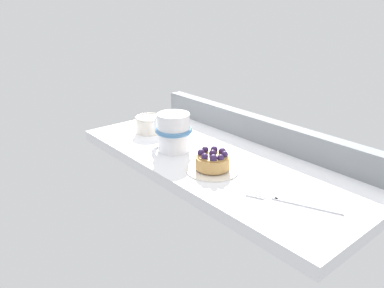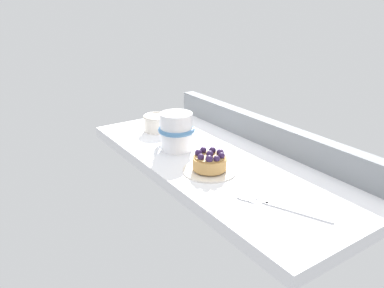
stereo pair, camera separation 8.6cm
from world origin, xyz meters
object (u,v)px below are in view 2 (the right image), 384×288
dessert_plate (209,170)px  sugar_bowl (158,122)px  dessert_fork (282,207)px  coffee_mug (176,131)px  raspberry_tart (210,161)px

dessert_plate → sugar_bowl: 29.62cm
dessert_plate → dessert_fork: dessert_plate is taller
dessert_plate → sugar_bowl: sugar_bowl is taller
dessert_plate → coffee_mug: bearing=177.2°
dessert_plate → dessert_fork: (19.43, 1.73, -0.04)cm
raspberry_tart → sugar_bowl: raspberry_tart is taller
coffee_mug → dessert_fork: 34.63cm
dessert_fork → dessert_plate: bearing=-174.9°
coffee_mug → sugar_bowl: (-14.42, 2.89, -2.32)cm
raspberry_tart → dessert_fork: size_ratio=0.44×
raspberry_tart → dessert_fork: (19.42, 1.72, -2.15)cm
dessert_plate → dessert_fork: 19.50cm
coffee_mug → dessert_fork: size_ratio=0.75×
raspberry_tart → sugar_bowl: size_ratio=0.93×
sugar_bowl → raspberry_tart: bearing=-7.0°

